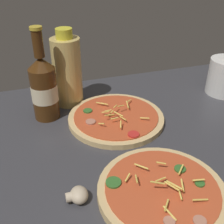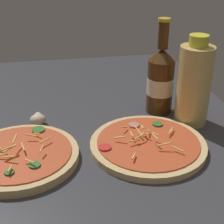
# 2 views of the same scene
# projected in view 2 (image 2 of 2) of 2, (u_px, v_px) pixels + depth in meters

# --- Properties ---
(counter_slab) EXTENTS (1.60, 0.90, 0.03)m
(counter_slab) POSITION_uv_depth(u_px,v_px,m) (86.00, 182.00, 0.71)
(counter_slab) COLOR #38383D
(counter_slab) RESTS_ON ground
(pizza_near) EXTENTS (0.26, 0.26, 0.05)m
(pizza_near) POSITION_uv_depth(u_px,v_px,m) (20.00, 156.00, 0.76)
(pizza_near) COLOR tan
(pizza_near) RESTS_ON counter_slab
(pizza_far) EXTENTS (0.27, 0.27, 0.04)m
(pizza_far) POSITION_uv_depth(u_px,v_px,m) (148.00, 144.00, 0.81)
(pizza_far) COLOR tan
(pizza_far) RESTS_ON counter_slab
(beer_bottle) EXTENTS (0.07, 0.07, 0.26)m
(beer_bottle) POSITION_uv_depth(u_px,v_px,m) (160.00, 80.00, 0.94)
(beer_bottle) COLOR #47280F
(beer_bottle) RESTS_ON counter_slab
(oil_bottle) EXTENTS (0.09, 0.09, 0.24)m
(oil_bottle) POSITION_uv_depth(u_px,v_px,m) (194.00, 84.00, 0.88)
(oil_bottle) COLOR #D6B766
(oil_bottle) RESTS_ON counter_slab
(mushroom_left) EXTENTS (0.04, 0.04, 0.03)m
(mushroom_left) POSITION_uv_depth(u_px,v_px,m) (38.00, 119.00, 0.91)
(mushroom_left) COLOR beige
(mushroom_left) RESTS_ON counter_slab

